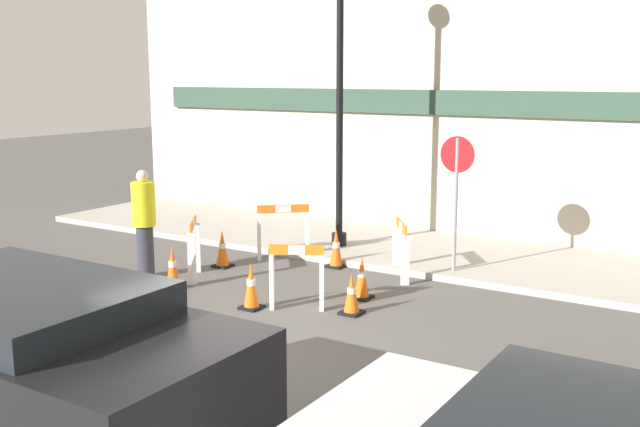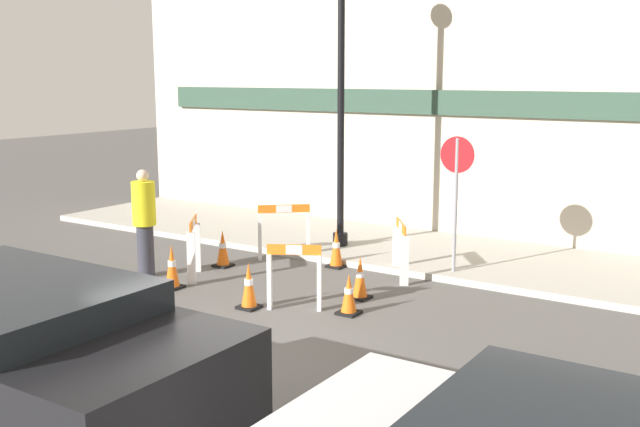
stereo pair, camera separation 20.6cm
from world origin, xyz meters
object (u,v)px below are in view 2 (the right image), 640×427
(streetlamp_post, at_px, (341,52))
(stop_sign, at_px, (456,182))
(parked_car_1, at_px, (6,365))
(person_worker, at_px, (144,220))

(streetlamp_post, bearing_deg, stop_sign, -13.19)
(parked_car_1, bearing_deg, person_worker, 125.98)
(stop_sign, bearing_deg, parked_car_1, 87.95)
(stop_sign, bearing_deg, person_worker, 34.73)
(streetlamp_post, distance_m, parked_car_1, 9.11)
(stop_sign, height_order, parked_car_1, stop_sign)
(streetlamp_post, height_order, stop_sign, streetlamp_post)
(stop_sign, relative_size, parked_car_1, 0.53)
(streetlamp_post, height_order, parked_car_1, streetlamp_post)
(person_worker, relative_size, parked_car_1, 0.43)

